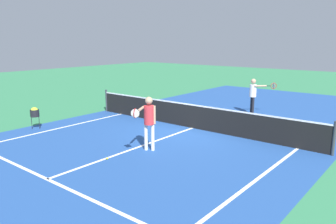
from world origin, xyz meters
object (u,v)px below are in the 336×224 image
player_far (254,92)px  ball_hopper (35,112)px  net (193,116)px  tennis_ball_mid_court (107,158)px  player_near (149,117)px

player_far → ball_hopper: size_ratio=1.92×
net → ball_hopper: net is taller
ball_hopper → net: bearing=40.2°
tennis_ball_mid_court → ball_hopper: bearing=173.9°
net → player_near: bearing=-81.0°
player_near → tennis_ball_mid_court: size_ratio=26.05×
player_far → tennis_ball_mid_court: bearing=-94.3°
net → ball_hopper: 6.19m
net → player_far: bearing=79.4°
player_far → ball_hopper: player_far is taller
player_near → tennis_ball_mid_court: bearing=-106.3°
ball_hopper → tennis_ball_mid_court: size_ratio=13.25×
player_far → net: bearing=-100.6°
player_near → ball_hopper: size_ratio=1.97×
ball_hopper → tennis_ball_mid_court: ball_hopper is taller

